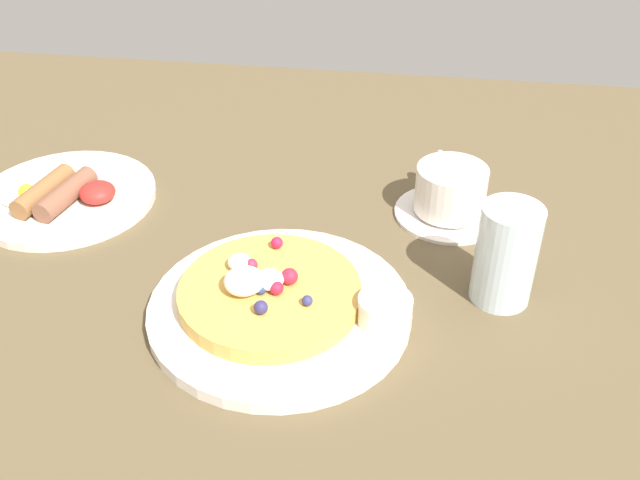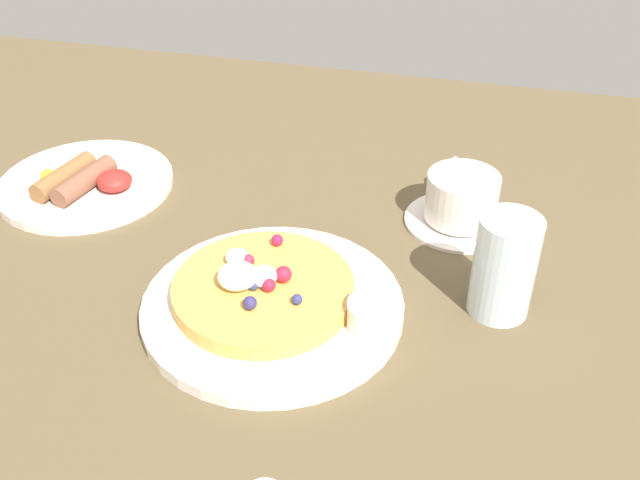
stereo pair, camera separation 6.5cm
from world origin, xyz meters
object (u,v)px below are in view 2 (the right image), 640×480
object	(u,v)px
coffee_saucer	(459,220)
coffee_cup	(462,195)
water_glass	(504,266)
pancake_plate	(273,306)
breakfast_plate	(86,184)
syrup_ramekin	(374,314)

from	to	relation	value
coffee_saucer	coffee_cup	bearing A→B (deg)	104.98
coffee_saucer	water_glass	xyz separation A→B (cm)	(5.26, -14.76, 4.97)
water_glass	pancake_plate	bearing A→B (deg)	-164.62
breakfast_plate	syrup_ramekin	bearing A→B (deg)	-23.85
pancake_plate	water_glass	xyz separation A→B (cm)	(21.97, 6.04, 4.75)
pancake_plate	coffee_cup	xyz separation A→B (cm)	(16.67, 20.95, 3.10)
coffee_saucer	coffee_cup	size ratio (longest dim) A/B	1.15
coffee_cup	syrup_ramekin	bearing A→B (deg)	-105.67
breakfast_plate	coffee_saucer	size ratio (longest dim) A/B	1.70
pancake_plate	syrup_ramekin	distance (cm)	10.77
coffee_saucer	breakfast_plate	bearing A→B (deg)	-175.58
pancake_plate	syrup_ramekin	bearing A→B (deg)	-5.29
pancake_plate	syrup_ramekin	size ratio (longest dim) A/B	5.00
pancake_plate	water_glass	world-z (taller)	water_glass
breakfast_plate	water_glass	xyz separation A→B (cm)	(52.47, -11.12, 4.87)
pancake_plate	coffee_cup	size ratio (longest dim) A/B	2.35
coffee_saucer	water_glass	world-z (taller)	water_glass
pancake_plate	coffee_saucer	distance (cm)	26.69
syrup_ramekin	breakfast_plate	world-z (taller)	syrup_ramekin
coffee_saucer	water_glass	distance (cm)	16.45
breakfast_plate	coffee_cup	distance (cm)	47.43
coffee_cup	pancake_plate	bearing A→B (deg)	-128.51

